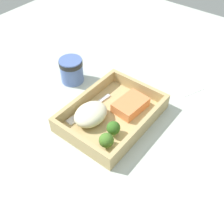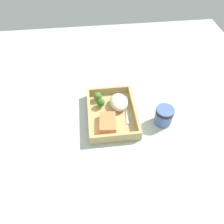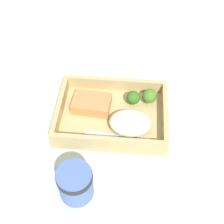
{
  "view_description": "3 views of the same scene",
  "coord_description": "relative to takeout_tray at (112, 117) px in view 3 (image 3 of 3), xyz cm",
  "views": [
    {
      "loc": [
        39.78,
        30.99,
        54.25
      ],
      "look_at": [
        0.0,
        0.0,
        2.7
      ],
      "focal_mm": 42.0,
      "sensor_mm": 36.0,
      "label": 1
    },
    {
      "loc": [
        -60.29,
        7.1,
        72.65
      ],
      "look_at": [
        0.0,
        0.0,
        2.7
      ],
      "focal_mm": 35.0,
      "sensor_mm": 36.0,
      "label": 2
    },
    {
      "loc": [
        4.35,
        -49.65,
        62.51
      ],
      "look_at": [
        0.0,
        0.0,
        2.7
      ],
      "focal_mm": 50.0,
      "sensor_mm": 36.0,
      "label": 3
    }
  ],
  "objects": [
    {
      "name": "tray_rim",
      "position": [
        0.0,
        0.0,
        2.41
      ],
      "size": [
        27.51,
        20.35,
        3.62
      ],
      "color": "tan",
      "rests_on": "takeout_tray"
    },
    {
      "name": "salmon_fillet",
      "position": [
        -5.46,
        2.39,
        2.04
      ],
      "size": [
        10.1,
        7.42,
        2.88
      ],
      "primitive_type": "cube",
      "rotation": [
        0.0,
        0.0,
        -0.08
      ],
      "color": "#E47F49",
      "rests_on": "takeout_tray"
    },
    {
      "name": "ground_plane",
      "position": [
        0.0,
        0.0,
        -1.6
      ],
      "size": [
        160.0,
        160.0,
        2.0
      ],
      "primitive_type": "cube",
      "color": "#B3BDB4"
    },
    {
      "name": "broccoli_floret_2",
      "position": [
        9.21,
        5.41,
        2.93
      ],
      "size": [
        3.74,
        3.74,
        4.29
      ],
      "color": "#86AC60",
      "rests_on": "takeout_tray"
    },
    {
      "name": "fork",
      "position": [
        2.95,
        -6.79,
        0.82
      ],
      "size": [
        15.89,
        3.24,
        0.44
      ],
      "color": "silver",
      "rests_on": "takeout_tray"
    },
    {
      "name": "broccoli_floret_1",
      "position": [
        5.06,
        4.41,
        3.05
      ],
      "size": [
        3.57,
        3.57,
        4.34
      ],
      "color": "#759A54",
      "rests_on": "takeout_tray"
    },
    {
      "name": "takeout_tray",
      "position": [
        0.0,
        0.0,
        0.0
      ],
      "size": [
        27.51,
        20.35,
        1.2
      ],
      "primitive_type": "cube",
      "color": "tan",
      "rests_on": "ground_plane"
    },
    {
      "name": "receipt_slip",
      "position": [
        -27.02,
        7.84,
        -0.48
      ],
      "size": [
        12.64,
        14.77,
        0.24
      ],
      "primitive_type": "cube",
      "rotation": [
        0.0,
        0.0,
        -0.42
      ],
      "color": "white",
      "rests_on": "ground_plane"
    },
    {
      "name": "paper_cup",
      "position": [
        -5.72,
        -20.76,
        3.83
      ],
      "size": [
        7.43,
        7.43,
        7.95
      ],
      "color": "#4E68AD",
      "rests_on": "ground_plane"
    },
    {
      "name": "mashed_potatoes",
      "position": [
        4.7,
        -3.6,
        2.83
      ],
      "size": [
        10.15,
        7.89,
        4.46
      ],
      "primitive_type": "ellipsoid",
      "color": "beige",
      "rests_on": "takeout_tray"
    }
  ]
}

